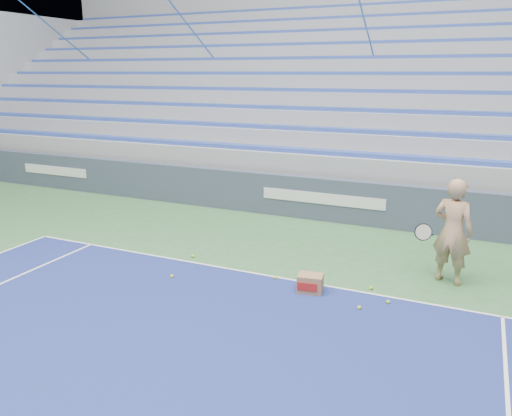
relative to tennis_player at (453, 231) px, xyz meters
The scene contains 10 objects.
sponsor_barrier 4.35m from the tennis_player, 138.13° to the left, with size 30.00×0.32×1.10m.
bleachers 9.29m from the tennis_player, 110.55° to the left, with size 31.00×9.15×7.30m.
tennis_player is the anchor object (origin of this frame).
ball_box 2.71m from the tennis_player, 145.97° to the right, with size 0.47×0.39×0.32m.
tennis_ball_0 1.78m from the tennis_player, 142.27° to the right, with size 0.07×0.07×0.07m, color #B4D32B.
tennis_ball_1 1.85m from the tennis_player, 121.25° to the right, with size 0.07×0.07×0.07m, color #B4D32B.
tennis_ball_2 2.34m from the tennis_player, 124.51° to the right, with size 0.07×0.07×0.07m, color #B4D32B.
tennis_ball_3 5.03m from the tennis_player, 169.99° to the right, with size 0.07×0.07×0.07m, color #B4D32B.
tennis_ball_4 3.28m from the tennis_player, 157.60° to the right, with size 0.07×0.07×0.07m, color #B4D32B.
tennis_ball_5 5.15m from the tennis_player, 157.74° to the right, with size 0.07×0.07×0.07m, color #B4D32B.
Camera 1 is at (3.49, 3.88, 3.71)m, focal length 35.00 mm.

